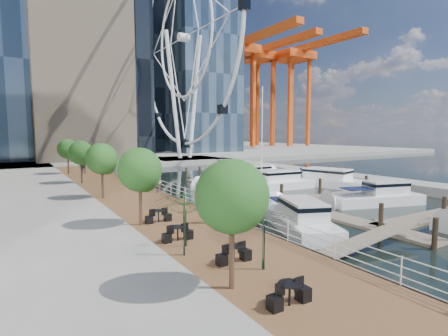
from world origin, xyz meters
TOP-DOWN VIEW (x-y plane):
  - ground at (0.00, 0.00)m, footprint 520.00×520.00m
  - boardwalk at (-9.00, 15.00)m, footprint 6.00×60.00m
  - seawall at (-6.00, 15.00)m, footprint 0.25×60.00m
  - land_far at (0.00, 102.00)m, footprint 200.00×114.00m
  - breakwater at (20.00, 20.00)m, footprint 4.00×60.00m
  - pier at (14.00, 52.00)m, footprint 14.00×12.00m
  - railing at (-6.10, 15.00)m, footprint 0.10×60.00m
  - floating_docks at (7.97, 9.98)m, footprint 16.00×34.00m
  - ferris_wheel at (14.00, 52.00)m, footprint 5.80×45.60m
  - port_cranes at (67.67, 95.67)m, footprint 40.00×52.00m
  - street_trees at (-11.40, 14.00)m, footprint 2.60×42.60m
  - cafe_tables at (-10.40, -2.00)m, footprint 2.50×13.70m
  - yacht_foreground at (9.91, 3.23)m, footprint 9.81×5.13m
  - pedestrian_near at (-7.83, 2.23)m, footprint 0.68×0.55m
  - pedestrian_mid at (-6.50, 14.22)m, footprint 1.12×1.20m
  - pedestrian_far at (-9.64, 32.85)m, footprint 1.17×0.51m
  - moored_yachts at (7.52, 12.80)m, footprint 22.48×30.27m
  - cafe_seating at (-10.57, -2.65)m, footprint 5.37×7.80m

SIDE VIEW (x-z plane):
  - ground at x=0.00m, z-range 0.00..0.00m
  - yacht_foreground at x=9.91m, z-range -1.07..1.07m
  - moored_yachts at x=7.52m, z-range -5.75..5.75m
  - floating_docks at x=7.97m, z-range -0.81..1.79m
  - boardwalk at x=-9.00m, z-range 0.00..1.00m
  - seawall at x=-6.00m, z-range 0.00..1.00m
  - land_far at x=0.00m, z-range 0.00..1.00m
  - breakwater at x=20.00m, z-range 0.00..1.00m
  - pier at x=14.00m, z-range 0.00..1.00m
  - cafe_tables at x=-10.40m, z-range 1.00..1.74m
  - railing at x=-6.10m, z-range 1.00..2.05m
  - pedestrian_near at x=-7.83m, z-range 1.00..2.63m
  - pedestrian_far at x=-9.64m, z-range 1.00..2.97m
  - pedestrian_mid at x=-6.50m, z-range 1.00..2.98m
  - cafe_seating at x=-10.57m, z-range 0.94..3.61m
  - street_trees at x=-11.40m, z-range 1.99..6.59m
  - port_cranes at x=67.67m, z-range 1.00..39.00m
  - ferris_wheel at x=14.00m, z-range 2.02..49.82m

